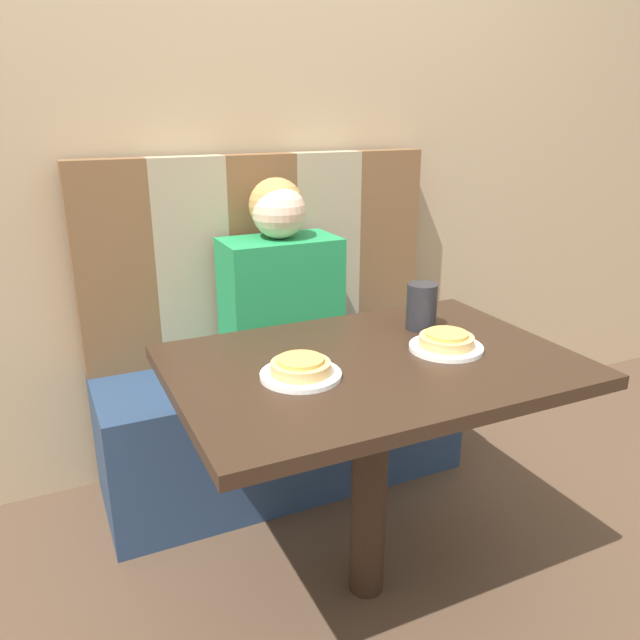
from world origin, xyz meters
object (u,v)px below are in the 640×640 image
Objects in this scene: pizza_right at (447,339)px; drinking_cup at (422,306)px; plate_left at (301,375)px; person at (280,281)px; pizza_left at (301,366)px; plate_right at (446,348)px.

drinking_cup reaches higher than pizza_right.
plate_left is at bearing 180.00° from pizza_right.
person is 3.31× the size of plate_left.
person is 0.70m from pizza_right.
pizza_left is at bearing 180.00° from pizza_right.
pizza_right is at bearing -90.00° from plate_right.
drinking_cup is (0.45, 0.17, 0.04)m from pizza_left.
plate_left is 1.36× the size of pizza_right.
person reaches higher than plate_left.
person is 4.51× the size of pizza_right.
plate_left and plate_right have the same top height.
pizza_left is (0.00, -0.00, 0.02)m from plate_left.
pizza_left is at bearing -90.00° from plate_left.
person is 4.84× the size of drinking_cup.
plate_left is at bearing 90.00° from pizza_left.
pizza_left is at bearing -159.43° from drinking_cup.
pizza_right is 0.18m from drinking_cup.
plate_right is (0.42, 0.00, 0.00)m from plate_left.
pizza_left is 1.00× the size of pizza_right.
person is 0.70m from plate_right.
person is at bearing 72.37° from plate_left.
pizza_left is at bearing -180.00° from plate_right.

